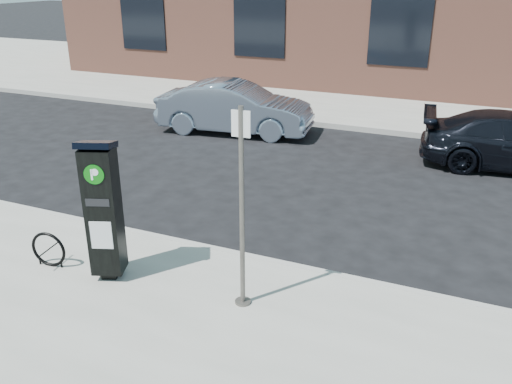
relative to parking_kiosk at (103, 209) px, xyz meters
The scene contains 8 objects.
ground 2.40m from the parking_kiosk, 41.17° to the left, with size 120.00×120.00×0.00m, color black.
sidewalk_far 15.49m from the parking_kiosk, 84.19° to the left, with size 60.00×12.00×0.15m, color gray.
curb_near 2.35m from the parking_kiosk, 40.75° to the left, with size 60.00×0.12×0.16m, color #9E9B93.
curb_far 9.58m from the parking_kiosk, 80.55° to the left, with size 60.00×0.12×0.16m, color #9E9B93.
parking_kiosk is the anchor object (origin of this frame).
sign_pole 2.04m from the parking_kiosk, ahead, with size 0.23×0.21×2.64m.
bike_rack 1.27m from the parking_kiosk, behind, with size 0.56×0.12×0.56m.
car_silver 8.12m from the parking_kiosk, 102.98° to the left, with size 1.48×4.24×1.40m, color gray.
Camera 1 is at (3.04, -6.70, 4.22)m, focal length 38.00 mm.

